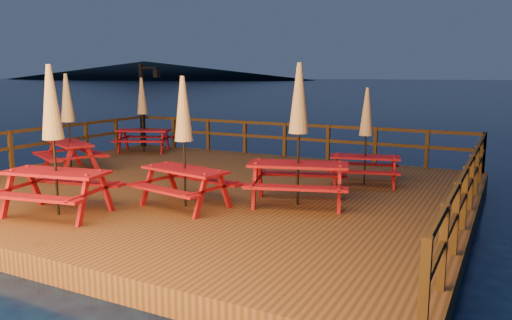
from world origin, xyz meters
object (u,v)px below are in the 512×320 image
object	(u,v)px
lamp_post	(145,97)
picnic_table_1	(68,121)
picnic_table_2	(184,140)
picnic_table_0	(299,132)

from	to	relation	value
lamp_post	picnic_table_1	distance (m)	4.79
picnic_table_2	picnic_table_0	bearing A→B (deg)	42.34
picnic_table_1	picnic_table_2	world-z (taller)	picnic_table_1
picnic_table_0	picnic_table_1	world-z (taller)	picnic_table_0
lamp_post	picnic_table_0	xyz separation A→B (m)	(8.08, -5.05, -0.31)
lamp_post	picnic_table_0	bearing A→B (deg)	-32.02
lamp_post	picnic_table_2	world-z (taller)	lamp_post
lamp_post	picnic_table_2	bearing A→B (deg)	-45.51
picnic_table_2	picnic_table_1	bearing A→B (deg)	172.79
picnic_table_0	picnic_table_1	size ratio (longest dim) A/B	1.08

